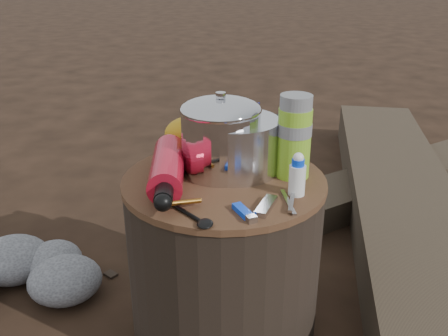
{
  "coord_description": "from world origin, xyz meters",
  "views": [
    {
      "loc": [
        0.03,
        -1.1,
        0.95
      ],
      "look_at": [
        0.0,
        0.0,
        0.48
      ],
      "focal_mm": 40.06,
      "sensor_mm": 36.0,
      "label": 1
    }
  ],
  "objects_px": {
    "log_main": "(403,212)",
    "travel_mug": "(278,138)",
    "stump": "(224,257)",
    "fuel_bottle": "(167,168)",
    "camping_pot": "(221,135)",
    "thermos": "(294,137)"
  },
  "relations": [
    {
      "from": "stump",
      "to": "fuel_bottle",
      "type": "relative_size",
      "value": 1.52
    },
    {
      "from": "stump",
      "to": "camping_pot",
      "type": "bearing_deg",
      "value": 102.25
    },
    {
      "from": "log_main",
      "to": "travel_mug",
      "type": "bearing_deg",
      "value": -135.29
    },
    {
      "from": "log_main",
      "to": "travel_mug",
      "type": "height_order",
      "value": "travel_mug"
    },
    {
      "from": "camping_pot",
      "to": "fuel_bottle",
      "type": "xyz_separation_m",
      "value": [
        -0.12,
        -0.07,
        -0.06
      ]
    },
    {
      "from": "stump",
      "to": "travel_mug",
      "type": "height_order",
      "value": "travel_mug"
    },
    {
      "from": "fuel_bottle",
      "to": "thermos",
      "type": "distance_m",
      "value": 0.31
    },
    {
      "from": "log_main",
      "to": "fuel_bottle",
      "type": "relative_size",
      "value": 6.61
    },
    {
      "from": "log_main",
      "to": "stump",
      "type": "bearing_deg",
      "value": -132.75
    },
    {
      "from": "fuel_bottle",
      "to": "stump",
      "type": "bearing_deg",
      "value": 8.14
    },
    {
      "from": "log_main",
      "to": "fuel_bottle",
      "type": "bearing_deg",
      "value": -136.42
    },
    {
      "from": "stump",
      "to": "fuel_bottle",
      "type": "bearing_deg",
      "value": -167.44
    },
    {
      "from": "camping_pot",
      "to": "travel_mug",
      "type": "bearing_deg",
      "value": 36.13
    },
    {
      "from": "travel_mug",
      "to": "stump",
      "type": "bearing_deg",
      "value": -133.1
    },
    {
      "from": "log_main",
      "to": "thermos",
      "type": "xyz_separation_m",
      "value": [
        -0.47,
        -0.5,
        0.46
      ]
    },
    {
      "from": "travel_mug",
      "to": "log_main",
      "type": "bearing_deg",
      "value": 36.58
    },
    {
      "from": "log_main",
      "to": "camping_pot",
      "type": "xyz_separation_m",
      "value": [
        -0.65,
        -0.48,
        0.46
      ]
    },
    {
      "from": "stump",
      "to": "camping_pot",
      "type": "relative_size",
      "value": 2.56
    },
    {
      "from": "fuel_bottle",
      "to": "thermos",
      "type": "xyz_separation_m",
      "value": [
        0.3,
        0.05,
        0.06
      ]
    },
    {
      "from": "fuel_bottle",
      "to": "travel_mug",
      "type": "relative_size",
      "value": 3.08
    },
    {
      "from": "thermos",
      "to": "travel_mug",
      "type": "distance_m",
      "value": 0.14
    },
    {
      "from": "log_main",
      "to": "travel_mug",
      "type": "relative_size",
      "value": 20.33
    }
  ]
}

